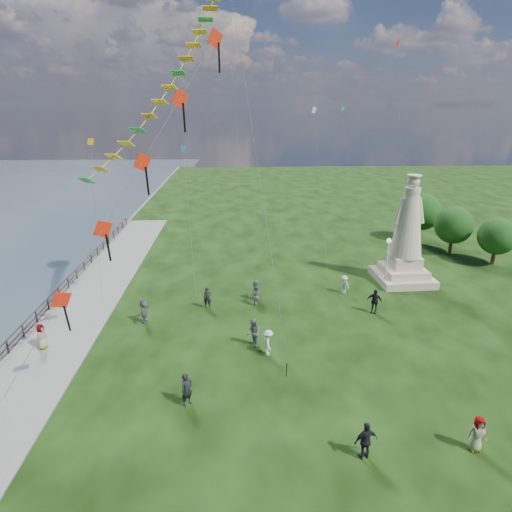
{
  "coord_description": "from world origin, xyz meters",
  "views": [
    {
      "loc": [
        -2.13,
        -17.4,
        14.5
      ],
      "look_at": [
        -1.0,
        8.0,
        5.5
      ],
      "focal_mm": 30.0,
      "sensor_mm": 36.0,
      "label": 1
    }
  ],
  "objects_px": {
    "person_6": "(207,298)",
    "person_9": "(374,301)",
    "person_7": "(256,295)",
    "statue": "(406,243)",
    "lamppost": "(388,252)",
    "person_2": "(268,342)",
    "person_11": "(256,290)",
    "person_10": "(42,338)",
    "person_3": "(366,441)",
    "person_5": "(144,311)",
    "person_8": "(344,284)",
    "person_4": "(477,434)",
    "person_1": "(253,333)",
    "person_0": "(187,389)"
  },
  "relations": [
    {
      "from": "person_11",
      "to": "person_10",
      "type": "bearing_deg",
      "value": -56.55
    },
    {
      "from": "person_0",
      "to": "person_4",
      "type": "distance_m",
      "value": 13.58
    },
    {
      "from": "lamppost",
      "to": "person_7",
      "type": "bearing_deg",
      "value": -164.21
    },
    {
      "from": "person_0",
      "to": "person_5",
      "type": "height_order",
      "value": "person_0"
    },
    {
      "from": "person_10",
      "to": "person_11",
      "type": "relative_size",
      "value": 1.0
    },
    {
      "from": "person_0",
      "to": "person_8",
      "type": "height_order",
      "value": "person_0"
    },
    {
      "from": "person_6",
      "to": "person_9",
      "type": "height_order",
      "value": "person_9"
    },
    {
      "from": "person_7",
      "to": "person_11",
      "type": "bearing_deg",
      "value": -84.8
    },
    {
      "from": "person_6",
      "to": "lamppost",
      "type": "bearing_deg",
      "value": 10.6
    },
    {
      "from": "person_5",
      "to": "person_6",
      "type": "height_order",
      "value": "person_5"
    },
    {
      "from": "person_7",
      "to": "person_9",
      "type": "bearing_deg",
      "value": 177.2
    },
    {
      "from": "person_1",
      "to": "person_3",
      "type": "bearing_deg",
      "value": 5.1
    },
    {
      "from": "lamppost",
      "to": "person_6",
      "type": "bearing_deg",
      "value": -166.61
    },
    {
      "from": "person_0",
      "to": "person_3",
      "type": "xyz_separation_m",
      "value": [
        8.06,
        -3.86,
        -0.0
      ]
    },
    {
      "from": "person_10",
      "to": "statue",
      "type": "bearing_deg",
      "value": -61.0
    },
    {
      "from": "person_9",
      "to": "person_10",
      "type": "distance_m",
      "value": 22.59
    },
    {
      "from": "person_2",
      "to": "person_6",
      "type": "relative_size",
      "value": 0.98
    },
    {
      "from": "person_2",
      "to": "person_9",
      "type": "xyz_separation_m",
      "value": [
        8.17,
        5.19,
        0.13
      ]
    },
    {
      "from": "statue",
      "to": "person_10",
      "type": "xyz_separation_m",
      "value": [
        -26.56,
        -9.99,
        -2.66
      ]
    },
    {
      "from": "person_2",
      "to": "statue",
      "type": "bearing_deg",
      "value": -54.68
    },
    {
      "from": "statue",
      "to": "person_8",
      "type": "xyz_separation_m",
      "value": [
        -5.71,
        -2.39,
        -2.71
      ]
    },
    {
      "from": "person_5",
      "to": "person_6",
      "type": "bearing_deg",
      "value": -64.08
    },
    {
      "from": "person_5",
      "to": "person_10",
      "type": "distance_m",
      "value": 6.55
    },
    {
      "from": "person_9",
      "to": "person_6",
      "type": "bearing_deg",
      "value": -157.09
    },
    {
      "from": "person_7",
      "to": "person_11",
      "type": "xyz_separation_m",
      "value": [
        0.05,
        0.92,
        0.04
      ]
    },
    {
      "from": "person_6",
      "to": "person_9",
      "type": "distance_m",
      "value": 12.36
    },
    {
      "from": "statue",
      "to": "person_1",
      "type": "bearing_deg",
      "value": -145.54
    },
    {
      "from": "person_2",
      "to": "person_11",
      "type": "bearing_deg",
      "value": -3.31
    },
    {
      "from": "person_7",
      "to": "person_11",
      "type": "distance_m",
      "value": 0.92
    },
    {
      "from": "person_7",
      "to": "person_9",
      "type": "xyz_separation_m",
      "value": [
        8.64,
        -1.72,
        0.16
      ]
    },
    {
      "from": "person_1",
      "to": "person_9",
      "type": "distance_m",
      "value": 10.0
    },
    {
      "from": "person_7",
      "to": "person_1",
      "type": "bearing_deg",
      "value": 94.47
    },
    {
      "from": "person_3",
      "to": "person_7",
      "type": "distance_m",
      "value": 15.82
    },
    {
      "from": "lamppost",
      "to": "person_9",
      "type": "distance_m",
      "value": 5.81
    },
    {
      "from": "person_3",
      "to": "person_11",
      "type": "bearing_deg",
      "value": -88.79
    },
    {
      "from": "statue",
      "to": "lamppost",
      "type": "relative_size",
      "value": 2.18
    },
    {
      "from": "person_1",
      "to": "person_8",
      "type": "height_order",
      "value": "person_1"
    },
    {
      "from": "person_9",
      "to": "person_11",
      "type": "relative_size",
      "value": 1.15
    },
    {
      "from": "person_4",
      "to": "person_9",
      "type": "distance_m",
      "value": 13.35
    },
    {
      "from": "person_3",
      "to": "person_5",
      "type": "distance_m",
      "value": 17.58
    },
    {
      "from": "person_1",
      "to": "person_8",
      "type": "relative_size",
      "value": 1.22
    },
    {
      "from": "person_4",
      "to": "person_11",
      "type": "xyz_separation_m",
      "value": [
        -9.04,
        15.97,
        -0.05
      ]
    },
    {
      "from": "person_0",
      "to": "person_2",
      "type": "distance_m",
      "value": 6.35
    },
    {
      "from": "person_7",
      "to": "person_10",
      "type": "height_order",
      "value": "person_10"
    },
    {
      "from": "person_8",
      "to": "person_1",
      "type": "bearing_deg",
      "value": -86.24
    },
    {
      "from": "statue",
      "to": "person_8",
      "type": "bearing_deg",
      "value": -160.11
    },
    {
      "from": "person_9",
      "to": "person_11",
      "type": "distance_m",
      "value": 8.99
    },
    {
      "from": "person_7",
      "to": "person_10",
      "type": "distance_m",
      "value": 14.76
    },
    {
      "from": "person_0",
      "to": "person_7",
      "type": "height_order",
      "value": "person_0"
    },
    {
      "from": "statue",
      "to": "person_6",
      "type": "xyz_separation_m",
      "value": [
        -16.62,
        -4.6,
        -2.64
      ]
    }
  ]
}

